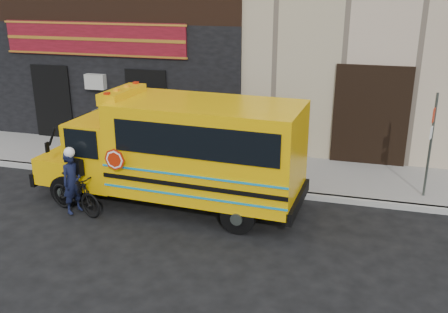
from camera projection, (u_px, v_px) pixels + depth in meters
name	position (u px, v px, depth m)	size (l,w,h in m)	color
ground	(184.00, 231.00, 11.48)	(120.00, 120.00, 0.00)	black
curb	(216.00, 186.00, 13.82)	(40.00, 0.20, 0.15)	#9D9E98
sidewalk	(230.00, 168.00, 15.19)	(40.00, 3.00, 0.15)	gray
school_bus	(182.00, 149.00, 12.31)	(7.02, 2.59, 2.92)	black
sign_pole	(431.00, 143.00, 12.54)	(0.11, 0.24, 2.87)	#414944
bicycle	(75.00, 194.00, 12.22)	(0.48, 1.70, 1.02)	black
cyclist	(73.00, 184.00, 12.10)	(0.57, 0.37, 1.56)	black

